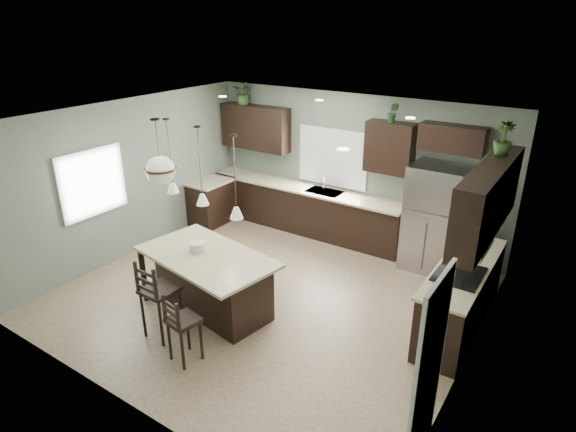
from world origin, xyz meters
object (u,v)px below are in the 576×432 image
Objects in this scene: refrigerator at (434,218)px; bar_stool_right at (184,327)px; bar_stool_center at (160,298)px; plant_back_left at (244,93)px; kitchen_island at (209,283)px; serving_dish at (198,247)px.

bar_stool_right is (-1.79, -4.14, -0.44)m from refrigerator.
bar_stool_center is 4.97m from plant_back_left.
kitchen_island is 1.73× the size of bar_stool_center.
serving_dish is 0.20× the size of bar_stool_center.
refrigerator is 3.88× the size of plant_back_left.
refrigerator is 4.53m from plant_back_left.
bar_stool_right is at bearing -56.05° from serving_dish.
refrigerator is 4.63m from bar_stool_center.
plant_back_left reaches higher than bar_stool_center.
plant_back_left is (-1.78, 4.17, 2.05)m from bar_stool_center.
bar_stool_right is 5.43m from plant_back_left.
bar_stool_center is (0.07, -0.84, -0.41)m from serving_dish.
bar_stool_center is at bearing -121.48° from refrigerator.
serving_dish is 0.25× the size of bar_stool_right.
refrigerator is at bearing -3.11° from plant_back_left.
serving_dish is 1.36m from bar_stool_right.
kitchen_island is at bearing -60.50° from plant_back_left.
refrigerator is 3.91m from kitchen_island.
bar_stool_center is at bearing 172.27° from bar_stool_right.
serving_dish is at bearing -62.88° from plant_back_left.
plant_back_left is at bearing 117.12° from serving_dish.
bar_stool_center reaches higher than kitchen_island.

